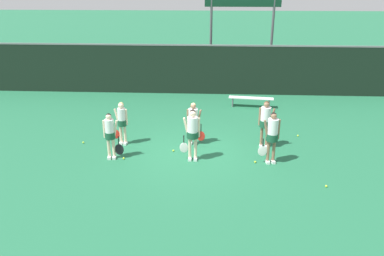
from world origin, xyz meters
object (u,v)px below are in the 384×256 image
player_0 (110,133)px  tennis_ball_4 (298,136)px  scoreboard (243,6)px  bench_courtside (251,99)px  player_1 (192,130)px  tennis_ball_5 (124,158)px  player_5 (266,120)px  player_4 (193,120)px  tennis_ball_1 (255,162)px  tennis_ball_0 (326,186)px  player_2 (272,133)px  tennis_ball_6 (188,137)px  tennis_ball_2 (173,151)px  tennis_ball_3 (83,142)px  player_3 (122,120)px

player_0 → tennis_ball_4: player_0 is taller
scoreboard → bench_courtside: size_ratio=2.60×
player_1 → tennis_ball_4: (4.05, 2.28, -1.06)m
player_0 → tennis_ball_5: player_0 is taller
player_5 → tennis_ball_5: 5.21m
player_5 → tennis_ball_5: size_ratio=24.73×
scoreboard → player_4: (-2.26, -8.68, -3.52)m
player_5 → tennis_ball_1: player_5 is taller
tennis_ball_5 → tennis_ball_0: bearing=-13.4°
player_2 → tennis_ball_0: size_ratio=25.77×
player_0 → tennis_ball_6: player_0 is taller
player_1 → tennis_ball_2: (-0.72, 0.63, -1.06)m
scoreboard → player_5: 9.46m
tennis_ball_3 → tennis_ball_5: tennis_ball_5 is taller
bench_courtside → player_0: size_ratio=1.33×
player_4 → tennis_ball_5: size_ratio=22.58×
player_2 → player_5: 1.28m
tennis_ball_1 → tennis_ball_3: (-6.32, 1.29, -0.00)m
tennis_ball_2 → tennis_ball_5: (-1.64, -0.72, 0.00)m
player_0 → player_1: size_ratio=0.90×
bench_courtside → player_5: (0.05, -4.71, 0.63)m
player_5 → player_3: bearing=-170.5°
player_2 → player_3: bearing=158.0°
bench_courtside → player_2: 6.03m
tennis_ball_5 → tennis_ball_4: bearing=20.3°
tennis_ball_1 → tennis_ball_0: bearing=-37.5°
player_1 → tennis_ball_6: 2.22m
tennis_ball_4 → tennis_ball_2: bearing=-160.9°
player_3 → player_4: bearing=8.9°
tennis_ball_0 → player_0: bearing=166.9°
bench_courtside → tennis_ball_3: 8.24m
tennis_ball_0 → tennis_ball_5: size_ratio=0.97×
player_1 → player_3: 2.93m
player_4 → tennis_ball_4: bearing=15.9°
player_0 → bench_courtside: bearing=42.8°
bench_courtside → player_4: (-2.56, -4.57, 0.53)m
player_1 → player_2: player_1 is taller
player_1 → scoreboard: bearing=76.5°
player_1 → player_2: 2.62m
tennis_ball_4 → scoreboard: bearing=103.3°
tennis_ball_4 → tennis_ball_6: bearing=-175.4°
tennis_ball_1 → tennis_ball_4: bearing=51.5°
player_4 → tennis_ball_2: player_4 is taller
tennis_ball_3 → tennis_ball_4: same height
scoreboard → tennis_ball_5: scoreboard is taller
bench_courtside → tennis_ball_0: bench_courtside is taller
scoreboard → tennis_ball_4: bearing=-76.7°
player_0 → tennis_ball_4: bearing=13.3°
tennis_ball_0 → player_3: bearing=157.2°
tennis_ball_3 → tennis_ball_0: bearing=-18.6°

